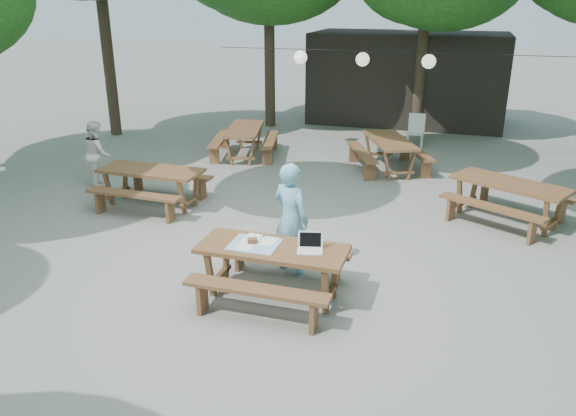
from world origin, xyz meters
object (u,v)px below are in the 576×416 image
(woman, at_px, (291,218))
(plastic_chair, at_px, (415,138))
(picnic_table_nw, at_px, (152,187))
(second_person, at_px, (98,154))
(main_picnic_table, at_px, (273,271))

(woman, xyz_separation_m, plastic_chair, (1.10, 7.97, -0.58))
(picnic_table_nw, height_order, second_person, second_person)
(picnic_table_nw, xyz_separation_m, second_person, (-1.75, 0.80, 0.32))
(picnic_table_nw, distance_m, second_person, 1.95)
(picnic_table_nw, height_order, plastic_chair, plastic_chair)
(picnic_table_nw, xyz_separation_m, woman, (3.39, -1.85, 0.45))
(picnic_table_nw, bearing_deg, woman, -27.36)
(main_picnic_table, bearing_deg, woman, 90.09)
(picnic_table_nw, distance_m, plastic_chair, 7.59)
(woman, relative_size, second_person, 1.19)
(woman, xyz_separation_m, second_person, (-5.15, 2.65, -0.13))
(second_person, bearing_deg, woman, -157.91)
(main_picnic_table, height_order, woman, woman)
(woman, distance_m, plastic_chair, 8.07)
(picnic_table_nw, bearing_deg, plastic_chair, 54.99)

